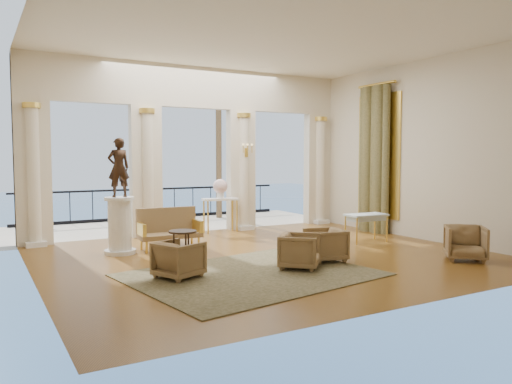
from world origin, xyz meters
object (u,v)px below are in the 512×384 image
settee (169,229)px  side_table (183,237)px  game_table (366,217)px  armchair_b (466,241)px  armchair_d (179,258)px  armchair_a (300,249)px  armchair_c (325,243)px  pedestal (120,227)px  statue (119,168)px  console_table (220,204)px

settee → side_table: 2.71m
game_table → side_table: bearing=-164.9°
settee → armchair_b: bearing=-39.0°
armchair_d → settee: (0.80, 2.76, 0.10)m
game_table → side_table: size_ratio=1.30×
armchair_a → side_table: (-2.08, 0.57, 0.32)m
armchair_c → armchair_d: bearing=-80.4°
armchair_a → pedestal: pedestal is taller
armchair_a → settee: settee is taller
armchair_a → statue: statue is taller
armchair_c → statue: bearing=-117.9°
armchair_b → settee: bearing=-178.7°
armchair_d → game_table: (5.30, 1.21, 0.26)m
settee → statue: size_ratio=1.13×
game_table → statue: statue is taller
settee → armchair_c: bearing=-49.8°
armchair_d → pedestal: bearing=-17.1°
armchair_b → pedestal: size_ratio=0.63×
armchair_b → armchair_d: armchair_b is taller
console_table → side_table: (-2.77, -4.28, -0.10)m
side_table → pedestal: bearing=100.1°
pedestal → statue: bearing=-90.0°
game_table → pedestal: 5.81m
game_table → pedestal: size_ratio=0.84×
armchair_b → side_table: (-5.42, 1.57, 0.30)m
game_table → statue: (-5.62, 1.46, 1.24)m
settee → game_table: 4.76m
side_table → armchair_a: bearing=-15.3°
armchair_c → game_table: (2.26, 1.33, 0.25)m
settee → game_table: bearing=-16.6°
armchair_b → armchair_d: bearing=-151.7°
armchair_b → armchair_c: size_ratio=1.07×
settee → game_table: (4.50, -1.55, 0.16)m
pedestal → side_table: pedestal is taller
armchair_c → statue: 4.61m
armchair_b → statue: (-5.87, 4.10, 1.47)m
pedestal → console_table: pedestal is taller
statue → settee: bearing=-176.7°
armchair_d → side_table: (0.13, 0.15, 0.33)m
side_table → armchair_d: bearing=-131.5°
settee → side_table: (-0.67, -2.61, 0.23)m
game_table → armchair_c: bearing=-146.1°
armchair_a → settee: 3.48m
armchair_b → pedestal: pedestal is taller
armchair_b → statue: statue is taller
armchair_c → pedestal: bearing=-117.9°
armchair_d → game_table: size_ratio=0.69×
pedestal → side_table: 2.57m
armchair_a → armchair_b: (3.34, -1.01, 0.02)m
pedestal → side_table: bearing=-79.9°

